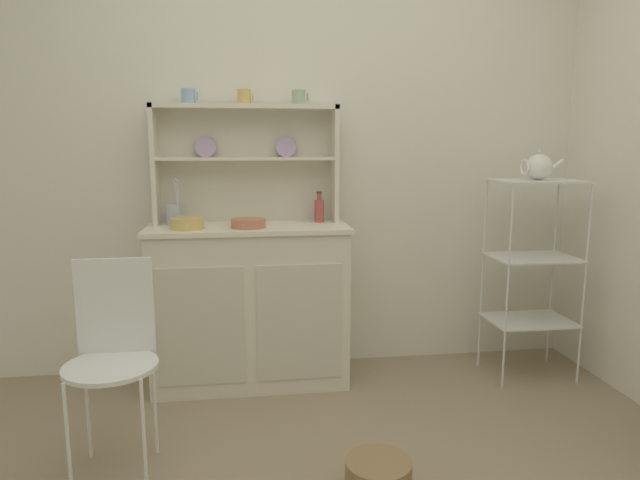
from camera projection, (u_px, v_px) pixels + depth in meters
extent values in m
cube|color=silver|center=(305.00, 153.00, 3.20)|extent=(3.84, 0.05, 2.50)
cube|color=silver|center=(250.00, 305.00, 3.04)|extent=(1.03, 0.42, 0.87)
cube|color=beige|center=(201.00, 327.00, 2.81)|extent=(0.43, 0.01, 0.61)
cube|color=beige|center=(299.00, 323.00, 2.87)|extent=(0.43, 0.01, 0.61)
cube|color=#EEE6CE|center=(248.00, 228.00, 2.97)|extent=(1.06, 0.45, 0.02)
cube|color=beige|center=(247.00, 164.00, 3.11)|extent=(0.99, 0.02, 0.63)
cube|color=silver|center=(155.00, 165.00, 2.96)|extent=(0.02, 0.18, 0.63)
cube|color=silver|center=(335.00, 164.00, 3.10)|extent=(0.02, 0.18, 0.63)
cube|color=silver|center=(247.00, 159.00, 3.02)|extent=(0.95, 0.16, 0.02)
cube|color=silver|center=(245.00, 107.00, 2.98)|extent=(0.99, 0.18, 0.02)
cylinder|color=#B79ECC|center=(206.00, 147.00, 3.02)|extent=(0.11, 0.03, 0.11)
cylinder|color=#B79ECC|center=(286.00, 147.00, 3.08)|extent=(0.11, 0.03, 0.11)
cylinder|color=silver|center=(508.00, 288.00, 2.93)|extent=(0.01, 0.01, 1.11)
cylinder|color=silver|center=(585.00, 285.00, 2.99)|extent=(0.01, 0.01, 1.11)
cylinder|color=silver|center=(482.00, 275.00, 3.23)|extent=(0.01, 0.01, 1.11)
cylinder|color=silver|center=(553.00, 272.00, 3.29)|extent=(0.01, 0.01, 1.11)
cube|color=silver|center=(538.00, 181.00, 3.02)|extent=(0.46, 0.33, 0.01)
cube|color=silver|center=(533.00, 257.00, 3.09)|extent=(0.46, 0.33, 0.01)
cube|color=silver|center=(529.00, 320.00, 3.15)|extent=(0.46, 0.33, 0.01)
cylinder|color=white|center=(68.00, 441.00, 2.05)|extent=(0.01, 0.01, 0.45)
cylinder|color=white|center=(144.00, 436.00, 2.09)|extent=(0.01, 0.01, 0.45)
cylinder|color=white|center=(88.00, 407.00, 2.31)|extent=(0.01, 0.01, 0.45)
cylinder|color=white|center=(155.00, 403.00, 2.35)|extent=(0.01, 0.01, 0.45)
cylinder|color=white|center=(111.00, 367.00, 2.16)|extent=(0.36, 0.36, 0.02)
cube|color=white|center=(115.00, 307.00, 2.26)|extent=(0.31, 0.02, 0.40)
cylinder|color=#93754C|center=(378.00, 479.00, 2.08)|extent=(0.25, 0.25, 0.14)
cylinder|color=#8EB2D1|center=(188.00, 96.00, 2.93)|extent=(0.07, 0.07, 0.08)
torus|color=#8EB2D1|center=(197.00, 96.00, 2.94)|extent=(0.01, 0.05, 0.05)
cylinder|color=#DBB760|center=(244.00, 97.00, 2.97)|extent=(0.07, 0.07, 0.08)
torus|color=#DBB760|center=(253.00, 96.00, 2.97)|extent=(0.01, 0.05, 0.05)
cylinder|color=#9EB78E|center=(298.00, 98.00, 3.01)|extent=(0.07, 0.07, 0.08)
torus|color=#9EB78E|center=(307.00, 97.00, 3.01)|extent=(0.01, 0.05, 0.05)
cylinder|color=#DBB760|center=(187.00, 224.00, 2.85)|extent=(0.17, 0.17, 0.06)
cylinder|color=#C67556|center=(248.00, 223.00, 2.89)|extent=(0.18, 0.18, 0.05)
cylinder|color=#B74C47|center=(319.00, 211.00, 3.09)|extent=(0.05, 0.05, 0.12)
cylinder|color=#B74C47|center=(319.00, 197.00, 3.08)|extent=(0.02, 0.02, 0.04)
cylinder|color=#4C382D|center=(319.00, 192.00, 3.07)|extent=(0.03, 0.03, 0.01)
cylinder|color=#B2B7C6|center=(174.00, 215.00, 2.98)|extent=(0.08, 0.08, 0.11)
cylinder|color=silver|center=(177.00, 199.00, 2.95)|extent=(0.02, 0.03, 0.19)
ellipsoid|color=silver|center=(176.00, 180.00, 2.94)|extent=(0.02, 0.01, 0.01)
cylinder|color=silver|center=(178.00, 200.00, 2.97)|extent=(0.01, 0.04, 0.18)
ellipsoid|color=silver|center=(177.00, 181.00, 2.95)|extent=(0.02, 0.01, 0.01)
cylinder|color=silver|center=(178.00, 200.00, 2.97)|extent=(0.01, 0.03, 0.18)
ellipsoid|color=silver|center=(177.00, 182.00, 2.96)|extent=(0.02, 0.01, 0.01)
sphere|color=white|center=(539.00, 167.00, 3.01)|extent=(0.14, 0.14, 0.14)
sphere|color=silver|center=(540.00, 152.00, 2.99)|extent=(0.02, 0.02, 0.02)
cylinder|color=white|center=(556.00, 165.00, 3.02)|extent=(0.09, 0.02, 0.07)
torus|color=white|center=(525.00, 167.00, 2.99)|extent=(0.01, 0.09, 0.09)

